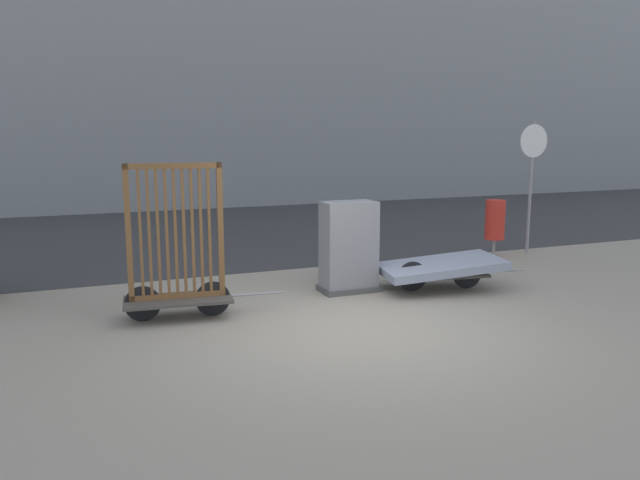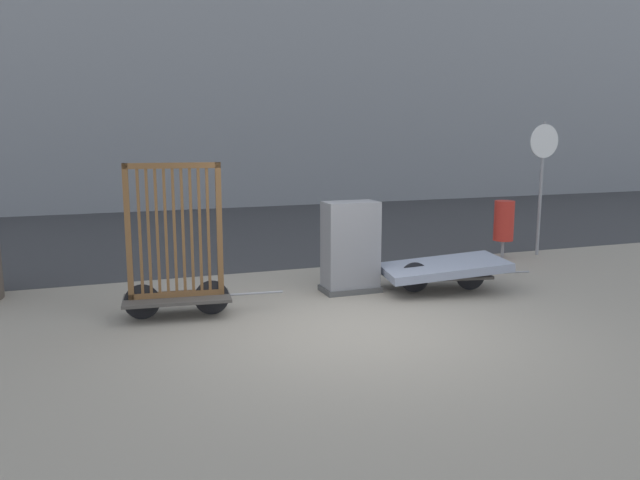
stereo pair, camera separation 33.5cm
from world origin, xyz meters
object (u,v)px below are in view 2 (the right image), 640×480
Objects in this scene: bike_cart_with_bedframe at (176,263)px; bike_cart_with_mattress at (443,269)px; trash_bin at (504,221)px; sign_post at (542,167)px; utility_cabinet at (350,250)px.

bike_cart_with_bedframe is 3.89m from bike_cart_with_mattress.
bike_cart_with_mattress is at bearing -142.51° from trash_bin.
bike_cart_with_bedframe is 6.51m from trash_bin.
trash_bin is (2.37, 1.82, 0.36)m from bike_cart_with_mattress.
sign_post reaches higher than trash_bin.
sign_post is (3.16, 1.81, 1.35)m from bike_cart_with_mattress.
sign_post is at bearing 16.98° from utility_cabinet.
bike_cart_with_bedframe is 0.81× the size of sign_post.
trash_bin is 1.27m from sign_post.
bike_cart_with_mattress is 0.91× the size of sign_post.
trash_bin is at bearing 179.33° from sign_post.
utility_cabinet reaches higher than trash_bin.
sign_post is (7.04, 1.81, 0.98)m from bike_cart_with_bedframe.
sign_post is (4.47, 1.36, 1.06)m from utility_cabinet.
sign_post reaches higher than utility_cabinet.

